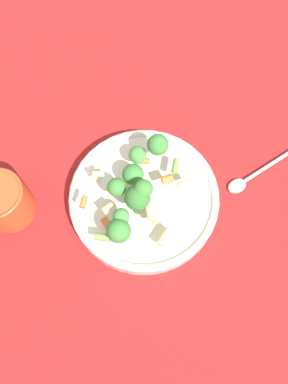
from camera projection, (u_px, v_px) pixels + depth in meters
ground_plane at (144, 202)px, 0.68m from camera, size 3.00×3.00×0.00m
bowl at (144, 198)px, 0.66m from camera, size 0.26×0.26×0.04m
pasta_salad at (135, 190)px, 0.60m from camera, size 0.18×0.19×0.08m
cup at (3, 201)px, 0.63m from camera, size 0.09×0.09×0.08m
spoon at (255, 174)px, 0.69m from camera, size 0.15×0.13×0.01m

